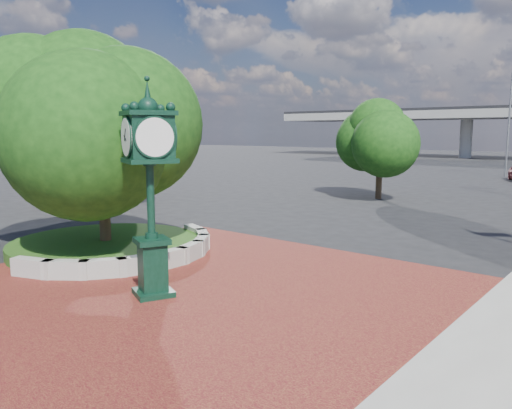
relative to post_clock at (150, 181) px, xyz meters
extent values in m
plane|color=black|center=(0.17, 1.92, -2.81)|extent=(200.00, 200.00, 0.00)
cube|color=maroon|center=(0.17, 0.92, -2.79)|extent=(12.00, 12.00, 0.04)
cube|color=#9E9B93|center=(-3.74, -1.09, -2.54)|extent=(1.29, 0.76, 0.54)
cube|color=#9E9B93|center=(-2.88, -0.62, -2.54)|extent=(1.20, 1.04, 0.54)
cube|color=#9E9B93|center=(-2.21, 0.08, -2.54)|extent=(1.00, 1.22, 0.54)
cube|color=#9E9B93|center=(-1.78, 0.95, -2.54)|extent=(0.71, 1.30, 0.54)
cube|color=#9E9B93|center=(-1.63, 1.92, -2.54)|extent=(0.35, 1.25, 0.54)
cube|color=#9E9B93|center=(-1.78, 2.88, -2.54)|extent=(0.71, 1.30, 0.54)
cube|color=#9E9B93|center=(-2.21, 3.75, -2.54)|extent=(1.00, 1.22, 0.54)
cube|color=#9E9B93|center=(-2.88, 4.45, -2.54)|extent=(1.20, 1.04, 0.54)
cube|color=#9E9B93|center=(-3.74, 4.92, -2.54)|extent=(1.29, 0.76, 0.54)
cylinder|color=#1F4313|center=(-4.83, 1.92, -2.61)|extent=(6.10, 6.10, 0.40)
cylinder|color=#9E9B93|center=(-34.83, 71.92, 0.19)|extent=(1.80, 1.80, 6.00)
cylinder|color=#9E9B93|center=(-14.83, 71.92, 0.19)|extent=(1.80, 1.80, 6.00)
cylinder|color=#38281C|center=(-4.83, 1.92, -1.72)|extent=(0.36, 0.36, 2.17)
sphere|color=#143E10|center=(-4.83, 1.92, 0.92)|extent=(5.20, 5.20, 5.20)
cylinder|color=#38281C|center=(-12.83, 6.92, -1.58)|extent=(0.36, 0.36, 2.45)
sphere|color=#143E10|center=(-12.83, 6.92, 1.32)|extent=(5.60, 5.60, 5.60)
cylinder|color=#38281C|center=(-3.83, 19.92, -1.85)|extent=(0.36, 0.36, 1.92)
sphere|color=#143E10|center=(-3.83, 19.92, 0.44)|extent=(4.40, 4.40, 4.40)
cube|color=black|center=(0.00, 0.00, -2.72)|extent=(1.13, 1.13, 0.17)
cube|color=black|center=(0.00, 0.00, -2.06)|extent=(0.78, 0.78, 1.18)
cube|color=black|center=(0.00, 0.00, -1.43)|extent=(0.99, 0.99, 0.13)
cylinder|color=black|center=(0.00, 0.00, -0.45)|extent=(0.18, 0.18, 1.83)
cube|color=black|center=(0.00, 0.00, 1.01)|extent=(1.27, 1.27, 0.97)
cylinder|color=white|center=(-0.20, -0.46, 1.01)|extent=(0.82, 0.40, 0.86)
cylinder|color=white|center=(0.20, 0.46, 1.01)|extent=(0.82, 0.40, 0.86)
cylinder|color=white|center=(-0.46, 0.20, 1.01)|extent=(0.40, 0.82, 0.86)
cylinder|color=white|center=(0.46, -0.20, 1.01)|extent=(0.40, 0.82, 0.86)
sphere|color=black|center=(0.00, 0.00, 1.68)|extent=(0.47, 0.47, 0.47)
cone|color=black|center=(0.00, 0.00, 2.03)|extent=(0.19, 0.19, 0.54)
cylinder|color=slate|center=(-1.80, 40.77, 1.71)|extent=(0.16, 0.16, 9.03)
camera|label=1|loc=(9.29, -7.35, 1.13)|focal=35.00mm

